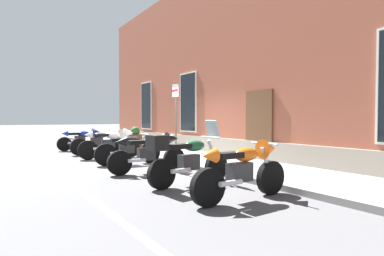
{
  "coord_description": "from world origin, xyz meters",
  "views": [
    {
      "loc": [
        8.85,
        -4.69,
        1.4
      ],
      "look_at": [
        1.27,
        0.4,
        1.13
      ],
      "focal_mm": 28.65,
      "sensor_mm": 36.0,
      "label": 1
    }
  ],
  "objects_px": {
    "motorcycle_white_sport": "(112,142)",
    "motorcycle_black_naked": "(129,149)",
    "motorcycle_blue_sport": "(83,138)",
    "motorcycle_black_sport": "(151,151)",
    "motorcycle_orange_sport": "(245,167)",
    "barrel_planter": "(135,139)",
    "motorcycle_grey_naked": "(98,142)",
    "parking_sign": "(176,109)",
    "motorcycle_green_touring": "(186,158)"
  },
  "relations": [
    {
      "from": "barrel_planter",
      "to": "motorcycle_white_sport",
      "type": "bearing_deg",
      "value": -39.88
    },
    {
      "from": "motorcycle_black_naked",
      "to": "motorcycle_black_sport",
      "type": "height_order",
      "value": "motorcycle_black_sport"
    },
    {
      "from": "motorcycle_black_naked",
      "to": "motorcycle_blue_sport",
      "type": "bearing_deg",
      "value": -179.22
    },
    {
      "from": "motorcycle_white_sport",
      "to": "barrel_planter",
      "type": "xyz_separation_m",
      "value": [
        -2.19,
        1.83,
        -0.07
      ]
    },
    {
      "from": "motorcycle_grey_naked",
      "to": "parking_sign",
      "type": "xyz_separation_m",
      "value": [
        2.95,
        1.8,
        1.27
      ]
    },
    {
      "from": "motorcycle_black_naked",
      "to": "motorcycle_green_touring",
      "type": "bearing_deg",
      "value": -2.31
    },
    {
      "from": "parking_sign",
      "to": "barrel_planter",
      "type": "xyz_separation_m",
      "value": [
        -3.53,
        0.01,
        -1.23
      ]
    },
    {
      "from": "motorcycle_blue_sport",
      "to": "motorcycle_green_touring",
      "type": "xyz_separation_m",
      "value": [
        8.56,
        -0.07,
        0.03
      ]
    },
    {
      "from": "motorcycle_blue_sport",
      "to": "barrel_planter",
      "type": "height_order",
      "value": "barrel_planter"
    },
    {
      "from": "motorcycle_orange_sport",
      "to": "parking_sign",
      "type": "relative_size",
      "value": 0.83
    },
    {
      "from": "motorcycle_white_sport",
      "to": "barrel_planter",
      "type": "bearing_deg",
      "value": 140.12
    },
    {
      "from": "motorcycle_grey_naked",
      "to": "motorcycle_black_sport",
      "type": "height_order",
      "value": "motorcycle_black_sport"
    },
    {
      "from": "motorcycle_grey_naked",
      "to": "motorcycle_orange_sport",
      "type": "relative_size",
      "value": 1.04
    },
    {
      "from": "motorcycle_green_touring",
      "to": "parking_sign",
      "type": "xyz_separation_m",
      "value": [
        -3.78,
        2.0,
        1.17
      ]
    },
    {
      "from": "motorcycle_black_naked",
      "to": "motorcycle_orange_sport",
      "type": "height_order",
      "value": "motorcycle_orange_sport"
    },
    {
      "from": "motorcycle_grey_naked",
      "to": "motorcycle_green_touring",
      "type": "xyz_separation_m",
      "value": [
        6.73,
        -0.2,
        0.1
      ]
    },
    {
      "from": "motorcycle_orange_sport",
      "to": "motorcycle_black_sport",
      "type": "bearing_deg",
      "value": -177.56
    },
    {
      "from": "motorcycle_blue_sport",
      "to": "motorcycle_green_touring",
      "type": "relative_size",
      "value": 0.96
    },
    {
      "from": "motorcycle_black_naked",
      "to": "motorcycle_green_touring",
      "type": "distance_m",
      "value": 3.47
    },
    {
      "from": "barrel_planter",
      "to": "parking_sign",
      "type": "bearing_deg",
      "value": -0.2
    },
    {
      "from": "motorcycle_grey_naked",
      "to": "motorcycle_black_naked",
      "type": "bearing_deg",
      "value": -1.09
    },
    {
      "from": "motorcycle_green_touring",
      "to": "motorcycle_grey_naked",
      "type": "bearing_deg",
      "value": 178.28
    },
    {
      "from": "motorcycle_black_naked",
      "to": "motorcycle_orange_sport",
      "type": "xyz_separation_m",
      "value": [
        4.98,
        0.09,
        0.09
      ]
    },
    {
      "from": "motorcycle_black_sport",
      "to": "motorcycle_orange_sport",
      "type": "xyz_separation_m",
      "value": [
        3.34,
        0.14,
        -0.0
      ]
    },
    {
      "from": "motorcycle_black_sport",
      "to": "parking_sign",
      "type": "bearing_deg",
      "value": 135.7
    },
    {
      "from": "motorcycle_green_touring",
      "to": "parking_sign",
      "type": "bearing_deg",
      "value": 152.12
    },
    {
      "from": "motorcycle_blue_sport",
      "to": "motorcycle_black_sport",
      "type": "distance_m",
      "value": 6.74
    },
    {
      "from": "motorcycle_blue_sport",
      "to": "motorcycle_black_naked",
      "type": "bearing_deg",
      "value": 0.78
    },
    {
      "from": "motorcycle_blue_sport",
      "to": "parking_sign",
      "type": "bearing_deg",
      "value": 22.02
    },
    {
      "from": "motorcycle_blue_sport",
      "to": "parking_sign",
      "type": "distance_m",
      "value": 5.29
    },
    {
      "from": "motorcycle_blue_sport",
      "to": "motorcycle_green_touring",
      "type": "bearing_deg",
      "value": -0.47
    },
    {
      "from": "motorcycle_blue_sport",
      "to": "motorcycle_black_sport",
      "type": "bearing_deg",
      "value": 0.12
    },
    {
      "from": "motorcycle_grey_naked",
      "to": "motorcycle_orange_sport",
      "type": "bearing_deg",
      "value": 0.17
    },
    {
      "from": "motorcycle_orange_sport",
      "to": "parking_sign",
      "type": "height_order",
      "value": "parking_sign"
    },
    {
      "from": "motorcycle_green_touring",
      "to": "motorcycle_blue_sport",
      "type": "bearing_deg",
      "value": 179.53
    },
    {
      "from": "motorcycle_grey_naked",
      "to": "motorcycle_orange_sport",
      "type": "xyz_separation_m",
      "value": [
        8.26,
        0.03,
        0.09
      ]
    },
    {
      "from": "motorcycle_blue_sport",
      "to": "motorcycle_black_naked",
      "type": "height_order",
      "value": "motorcycle_blue_sport"
    },
    {
      "from": "motorcycle_grey_naked",
      "to": "barrel_planter",
      "type": "height_order",
      "value": "barrel_planter"
    },
    {
      "from": "motorcycle_white_sport",
      "to": "motorcycle_black_naked",
      "type": "height_order",
      "value": "motorcycle_white_sport"
    },
    {
      "from": "motorcycle_orange_sport",
      "to": "barrel_planter",
      "type": "distance_m",
      "value": 9.01
    },
    {
      "from": "motorcycle_black_naked",
      "to": "motorcycle_green_touring",
      "type": "height_order",
      "value": "motorcycle_green_touring"
    },
    {
      "from": "motorcycle_white_sport",
      "to": "motorcycle_black_sport",
      "type": "xyz_separation_m",
      "value": [
        3.3,
        -0.1,
        -0.01
      ]
    },
    {
      "from": "motorcycle_blue_sport",
      "to": "motorcycle_white_sport",
      "type": "xyz_separation_m",
      "value": [
        3.44,
        0.11,
        0.04
      ]
    },
    {
      "from": "barrel_planter",
      "to": "motorcycle_black_sport",
      "type": "bearing_deg",
      "value": -19.36
    },
    {
      "from": "motorcycle_black_sport",
      "to": "barrel_planter",
      "type": "height_order",
      "value": "barrel_planter"
    },
    {
      "from": "motorcycle_black_sport",
      "to": "motorcycle_green_touring",
      "type": "distance_m",
      "value": 1.82
    },
    {
      "from": "motorcycle_blue_sport",
      "to": "barrel_planter",
      "type": "relative_size",
      "value": 2.16
    },
    {
      "from": "motorcycle_blue_sport",
      "to": "motorcycle_black_sport",
      "type": "height_order",
      "value": "motorcycle_black_sport"
    },
    {
      "from": "motorcycle_grey_naked",
      "to": "parking_sign",
      "type": "relative_size",
      "value": 0.86
    },
    {
      "from": "motorcycle_black_naked",
      "to": "motorcycle_green_touring",
      "type": "xyz_separation_m",
      "value": [
        3.46,
        -0.14,
        0.09
      ]
    }
  ]
}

